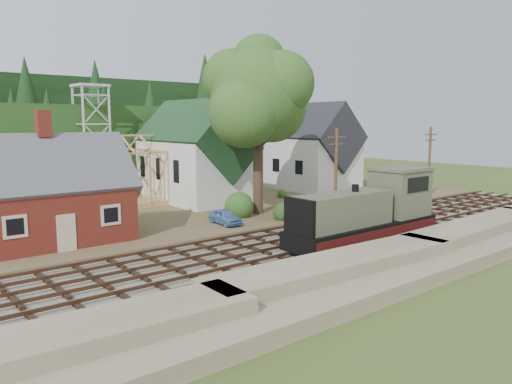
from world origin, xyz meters
TOP-DOWN VIEW (x-y plane):
  - ground at (0.00, 0.00)m, footprint 140.00×140.00m
  - embankment at (0.00, -8.50)m, footprint 64.00×5.00m
  - railroad_bed at (0.00, 0.00)m, footprint 64.00×11.00m
  - village_flat at (0.00, 18.00)m, footprint 64.00×26.00m
  - hillside at (0.00, 42.00)m, footprint 70.00×28.96m
  - ridge at (0.00, 58.00)m, footprint 80.00×20.00m
  - depot at (-16.00, 11.00)m, footprint 10.80×7.41m
  - church at (2.00, 19.68)m, footprint 8.40×15.17m
  - farmhouse at (18.00, 19.00)m, footprint 8.40×10.80m
  - timber_frame at (-6.00, 22.00)m, footprint 8.20×6.20m
  - lattice_tower at (-6.00, 28.00)m, footprint 3.20×3.20m
  - big_tree at (2.17, 10.08)m, footprint 10.90×8.40m
  - telegraph_pole_near at (7.00, 5.20)m, footprint 2.20×0.28m
  - telegraph_pole_far at (22.00, 5.20)m, footprint 2.20×0.28m
  - locomotive at (1.22, -3.00)m, footprint 12.73×3.18m
  - car_blue at (-3.15, 7.96)m, footprint 1.72×3.65m
  - car_red at (24.06, 18.40)m, footprint 5.29×3.98m
  - patio_set at (-18.36, 8.88)m, footprint 2.24×2.24m

SIDE VIEW (x-z plane):
  - ground at x=0.00m, z-range 0.00..0.00m
  - embankment at x=0.00m, z-range -0.80..0.80m
  - hillside at x=0.00m, z-range -6.37..6.37m
  - ridge at x=0.00m, z-range -6.00..6.00m
  - railroad_bed at x=0.00m, z-range 0.00..0.16m
  - village_flat at x=0.00m, z-range 0.00..0.30m
  - car_blue at x=-3.15m, z-range 0.30..1.51m
  - car_red at x=24.06m, z-range 0.30..1.64m
  - locomotive at x=1.22m, z-range -0.31..4.76m
  - patio_set at x=-18.36m, z-range 1.18..3.67m
  - depot at x=-16.00m, z-range -1.29..7.71m
  - timber_frame at x=-6.00m, z-range -0.23..6.76m
  - telegraph_pole_near at x=7.00m, z-range 0.25..8.25m
  - telegraph_pole_far at x=22.00m, z-range 0.25..8.25m
  - farmhouse at x=18.00m, z-range -0.43..10.17m
  - church at x=2.00m, z-range -1.32..11.68m
  - lattice_tower at x=-6.00m, z-range 3.97..16.10m
  - big_tree at x=2.17m, z-range 2.87..17.57m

